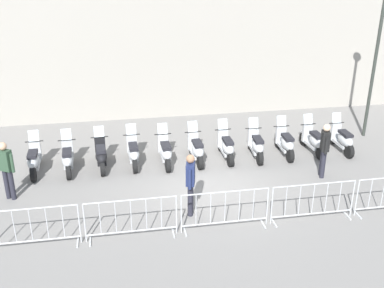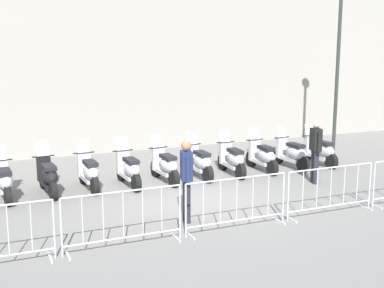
% 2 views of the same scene
% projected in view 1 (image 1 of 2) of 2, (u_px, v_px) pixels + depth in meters
% --- Properties ---
extents(ground_plane, '(120.00, 120.00, 0.00)m').
position_uv_depth(ground_plane, '(207.00, 188.00, 13.52)').
color(ground_plane, slate).
extents(motorcycle_0, '(0.63, 1.72, 1.24)m').
position_uv_depth(motorcycle_0, '(34.00, 160.00, 14.25)').
color(motorcycle_0, black).
rests_on(motorcycle_0, ground).
extents(motorcycle_1, '(0.66, 1.72, 1.24)m').
position_uv_depth(motorcycle_1, '(68.00, 159.00, 14.36)').
color(motorcycle_1, black).
rests_on(motorcycle_1, ground).
extents(motorcycle_2, '(0.66, 1.72, 1.24)m').
position_uv_depth(motorcycle_2, '(101.00, 155.00, 14.59)').
color(motorcycle_2, black).
rests_on(motorcycle_2, ground).
extents(motorcycle_3, '(0.62, 1.72, 1.24)m').
position_uv_depth(motorcycle_3, '(133.00, 153.00, 14.78)').
color(motorcycle_3, black).
rests_on(motorcycle_3, ground).
extents(motorcycle_4, '(0.63, 1.72, 1.24)m').
position_uv_depth(motorcycle_4, '(165.00, 152.00, 14.83)').
color(motorcycle_4, black).
rests_on(motorcycle_4, ground).
extents(motorcycle_5, '(0.65, 1.72, 1.24)m').
position_uv_depth(motorcycle_5, '(196.00, 149.00, 15.02)').
color(motorcycle_5, black).
rests_on(motorcycle_5, ground).
extents(motorcycle_6, '(0.61, 1.72, 1.24)m').
position_uv_depth(motorcycle_6, '(226.00, 147.00, 15.22)').
color(motorcycle_6, black).
rests_on(motorcycle_6, ground).
extents(motorcycle_7, '(0.56, 1.73, 1.24)m').
position_uv_depth(motorcycle_7, '(256.00, 145.00, 15.32)').
color(motorcycle_7, black).
rests_on(motorcycle_7, ground).
extents(motorcycle_8, '(0.56, 1.73, 1.24)m').
position_uv_depth(motorcycle_8, '(285.00, 143.00, 15.51)').
color(motorcycle_8, black).
rests_on(motorcycle_8, ground).
extents(motorcycle_9, '(0.66, 1.72, 1.24)m').
position_uv_depth(motorcycle_9, '(314.00, 141.00, 15.69)').
color(motorcycle_9, black).
rests_on(motorcycle_9, ground).
extents(motorcycle_10, '(0.61, 1.72, 1.24)m').
position_uv_depth(motorcycle_10, '(342.00, 139.00, 15.81)').
color(motorcycle_10, black).
rests_on(motorcycle_10, ground).
extents(barrier_segment_0, '(2.23, 0.69, 1.07)m').
position_uv_depth(barrier_segment_0, '(31.00, 228.00, 10.64)').
color(barrier_segment_0, '#B2B5B7').
rests_on(barrier_segment_0, ground).
extents(barrier_segment_1, '(2.23, 0.69, 1.07)m').
position_uv_depth(barrier_segment_1, '(131.00, 219.00, 11.01)').
color(barrier_segment_1, '#B2B5B7').
rests_on(barrier_segment_1, ground).
extents(barrier_segment_2, '(2.23, 0.69, 1.07)m').
position_uv_depth(barrier_segment_2, '(225.00, 210.00, 11.38)').
color(barrier_segment_2, '#B2B5B7').
rests_on(barrier_segment_2, ground).
extents(barrier_segment_3, '(2.23, 0.69, 1.07)m').
position_uv_depth(barrier_segment_3, '(313.00, 202.00, 11.75)').
color(barrier_segment_3, '#B2B5B7').
rests_on(barrier_segment_3, ground).
extents(street_lamp, '(0.36, 0.36, 5.59)m').
position_uv_depth(street_lamp, '(377.00, 46.00, 16.03)').
color(street_lamp, '#2D332D').
rests_on(street_lamp, ground).
extents(officer_near_row_end, '(0.26, 0.55, 1.73)m').
position_uv_depth(officer_near_row_end, '(190.00, 181.00, 11.84)').
color(officer_near_row_end, '#23232D').
rests_on(officer_near_row_end, ground).
extents(officer_mid_plaza, '(0.26, 0.55, 1.73)m').
position_uv_depth(officer_mid_plaza, '(324.00, 147.00, 13.86)').
color(officer_mid_plaza, '#23232D').
rests_on(officer_mid_plaza, ground).
extents(officer_by_barriers, '(0.51, 0.35, 1.73)m').
position_uv_depth(officer_by_barriers, '(6.00, 167.00, 12.58)').
color(officer_by_barriers, '#23232D').
rests_on(officer_by_barriers, ground).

